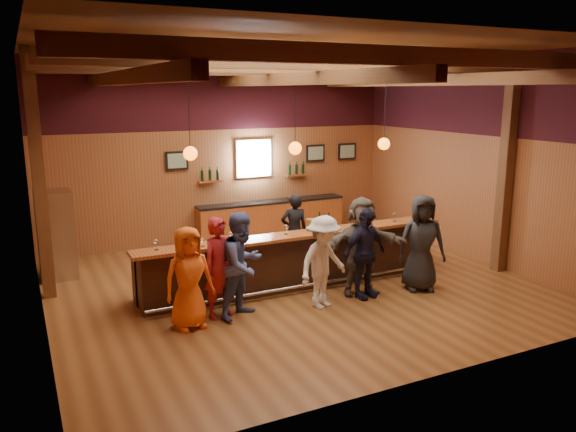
{
  "coord_description": "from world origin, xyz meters",
  "views": [
    {
      "loc": [
        -4.7,
        -9.31,
        3.75
      ],
      "look_at": [
        0.0,
        0.3,
        1.35
      ],
      "focal_mm": 35.0,
      "sensor_mm": 36.0,
      "label": 1
    }
  ],
  "objects_px": {
    "customer_redvest": "(220,268)",
    "bartender": "(294,231)",
    "customer_navy": "(364,253)",
    "bar_counter": "(292,258)",
    "ice_bucket": "(311,225)",
    "customer_brown": "(362,246)",
    "stainless_fridge": "(56,235)",
    "customer_orange": "(189,278)",
    "customer_white": "(323,262)",
    "customer_denim": "(243,265)",
    "bottle_a": "(320,222)",
    "customer_dark": "(421,243)",
    "back_bar_cabinet": "(272,218)"
  },
  "relations": [
    {
      "from": "customer_denim",
      "to": "bottle_a",
      "type": "distance_m",
      "value": 2.17
    },
    {
      "from": "customer_navy",
      "to": "customer_brown",
      "type": "relative_size",
      "value": 0.91
    },
    {
      "from": "customer_brown",
      "to": "ice_bucket",
      "type": "distance_m",
      "value": 1.07
    },
    {
      "from": "customer_redvest",
      "to": "bartender",
      "type": "height_order",
      "value": "customer_redvest"
    },
    {
      "from": "customer_redvest",
      "to": "customer_brown",
      "type": "distance_m",
      "value": 2.74
    },
    {
      "from": "bartender",
      "to": "ice_bucket",
      "type": "xyz_separation_m",
      "value": [
        -0.22,
        -1.16,
        0.41
      ]
    },
    {
      "from": "customer_redvest",
      "to": "customer_white",
      "type": "relative_size",
      "value": 1.04
    },
    {
      "from": "customer_dark",
      "to": "back_bar_cabinet",
      "type": "bearing_deg",
      "value": 122.83
    },
    {
      "from": "ice_bucket",
      "to": "stainless_fridge",
      "type": "bearing_deg",
      "value": 148.79
    },
    {
      "from": "customer_orange",
      "to": "bartender",
      "type": "relative_size",
      "value": 1.03
    },
    {
      "from": "customer_dark",
      "to": "customer_white",
      "type": "bearing_deg",
      "value": -158.06
    },
    {
      "from": "stainless_fridge",
      "to": "customer_navy",
      "type": "height_order",
      "value": "stainless_fridge"
    },
    {
      "from": "customer_white",
      "to": "customer_navy",
      "type": "height_order",
      "value": "customer_navy"
    },
    {
      "from": "back_bar_cabinet",
      "to": "customer_brown",
      "type": "bearing_deg",
      "value": -93.19
    },
    {
      "from": "customer_orange",
      "to": "customer_denim",
      "type": "bearing_deg",
      "value": -2.51
    },
    {
      "from": "back_bar_cabinet",
      "to": "stainless_fridge",
      "type": "relative_size",
      "value": 2.22
    },
    {
      "from": "back_bar_cabinet",
      "to": "bartender",
      "type": "bearing_deg",
      "value": -104.24
    },
    {
      "from": "customer_navy",
      "to": "customer_orange",
      "type": "bearing_deg",
      "value": 168.12
    },
    {
      "from": "ice_bucket",
      "to": "customer_denim",
      "type": "bearing_deg",
      "value": -154.09
    },
    {
      "from": "ice_bucket",
      "to": "customer_white",
      "type": "bearing_deg",
      "value": -107.82
    },
    {
      "from": "customer_white",
      "to": "bottle_a",
      "type": "distance_m",
      "value": 1.32
    },
    {
      "from": "customer_dark",
      "to": "customer_denim",
      "type": "bearing_deg",
      "value": -161.78
    },
    {
      "from": "bar_counter",
      "to": "ice_bucket",
      "type": "bearing_deg",
      "value": -37.02
    },
    {
      "from": "bar_counter",
      "to": "customer_dark",
      "type": "relative_size",
      "value": 3.41
    },
    {
      "from": "customer_white",
      "to": "bottle_a",
      "type": "height_order",
      "value": "customer_white"
    },
    {
      "from": "customer_orange",
      "to": "customer_brown",
      "type": "relative_size",
      "value": 0.9
    },
    {
      "from": "customer_redvest",
      "to": "bottle_a",
      "type": "xyz_separation_m",
      "value": [
        2.31,
        0.74,
        0.38
      ]
    },
    {
      "from": "customer_orange",
      "to": "customer_dark",
      "type": "relative_size",
      "value": 0.9
    },
    {
      "from": "stainless_fridge",
      "to": "customer_orange",
      "type": "height_order",
      "value": "stainless_fridge"
    },
    {
      "from": "bar_counter",
      "to": "customer_brown",
      "type": "height_order",
      "value": "customer_brown"
    },
    {
      "from": "bar_counter",
      "to": "bartender",
      "type": "distance_m",
      "value": 1.1
    },
    {
      "from": "customer_denim",
      "to": "ice_bucket",
      "type": "bearing_deg",
      "value": -2.68
    },
    {
      "from": "customer_navy",
      "to": "bar_counter",
      "type": "bearing_deg",
      "value": 114.62
    },
    {
      "from": "customer_orange",
      "to": "customer_brown",
      "type": "bearing_deg",
      "value": -4.44
    },
    {
      "from": "bartender",
      "to": "bottle_a",
      "type": "relative_size",
      "value": 4.72
    },
    {
      "from": "ice_bucket",
      "to": "customer_orange",
      "type": "bearing_deg",
      "value": -161.32
    },
    {
      "from": "bar_counter",
      "to": "customer_white",
      "type": "distance_m",
      "value": 1.36
    },
    {
      "from": "customer_brown",
      "to": "bartender",
      "type": "relative_size",
      "value": 1.14
    },
    {
      "from": "customer_denim",
      "to": "customer_brown",
      "type": "distance_m",
      "value": 2.39
    },
    {
      "from": "bar_counter",
      "to": "customer_denim",
      "type": "xyz_separation_m",
      "value": [
        -1.46,
        -1.08,
        0.38
      ]
    },
    {
      "from": "customer_denim",
      "to": "bottle_a",
      "type": "relative_size",
      "value": 5.27
    },
    {
      "from": "customer_denim",
      "to": "customer_dark",
      "type": "distance_m",
      "value": 3.54
    },
    {
      "from": "customer_white",
      "to": "bottle_a",
      "type": "bearing_deg",
      "value": 45.09
    },
    {
      "from": "ice_bucket",
      "to": "customer_redvest",
      "type": "bearing_deg",
      "value": -161.28
    },
    {
      "from": "customer_redvest",
      "to": "customer_white",
      "type": "height_order",
      "value": "customer_redvest"
    },
    {
      "from": "customer_brown",
      "to": "ice_bucket",
      "type": "height_order",
      "value": "customer_brown"
    },
    {
      "from": "customer_orange",
      "to": "bartender",
      "type": "height_order",
      "value": "customer_orange"
    },
    {
      "from": "ice_bucket",
      "to": "customer_brown",
      "type": "bearing_deg",
      "value": -52.34
    },
    {
      "from": "customer_white",
      "to": "bar_counter",
      "type": "bearing_deg",
      "value": 68.81
    },
    {
      "from": "ice_bucket",
      "to": "bar_counter",
      "type": "bearing_deg",
      "value": 142.98
    }
  ]
}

